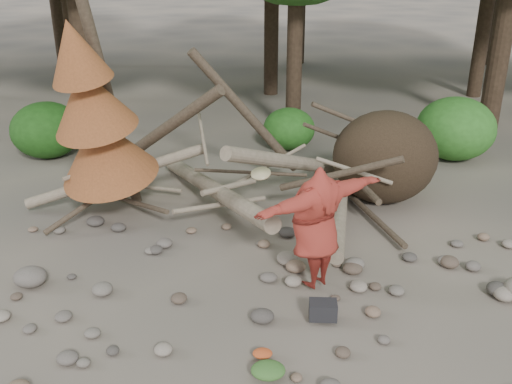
{
  "coord_description": "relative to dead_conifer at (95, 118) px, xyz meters",
  "views": [
    {
      "loc": [
        -0.17,
        -6.96,
        5.02
      ],
      "look_at": [
        -0.12,
        1.5,
        1.4
      ],
      "focal_mm": 40.0,
      "sensor_mm": 36.0,
      "label": 1
    }
  ],
  "objects": [
    {
      "name": "ground",
      "position": [
        3.12,
        -3.37,
        -2.11
      ],
      "size": [
        120.0,
        120.0,
        0.0
      ],
      "primitive_type": "plane",
      "color": "#514C44",
      "rests_on": "ground"
    },
    {
      "name": "deadfall_pile",
      "position": [
        5.13,
        0.87,
        -1.16
      ],
      "size": [
        8.55,
        5.24,
        3.3
      ],
      "color": "#332619",
      "rests_on": "ground"
    },
    {
      "name": "dead_conifer",
      "position": [
        0.0,
        0.0,
        0.0
      ],
      "size": [
        2.06,
        2.16,
        4.35
      ],
      "color": "#4C3F30",
      "rests_on": "ground"
    },
    {
      "name": "bush_left",
      "position": [
        -2.38,
        3.83,
        -1.39
      ],
      "size": [
        1.8,
        1.8,
        1.44
      ],
      "primitive_type": "ellipsoid",
      "color": "#1E5115",
      "rests_on": "ground"
    },
    {
      "name": "bush_mid",
      "position": [
        3.92,
        4.43,
        -1.55
      ],
      "size": [
        1.4,
        1.4,
        1.12
      ],
      "primitive_type": "ellipsoid",
      "color": "#29671E",
      "rests_on": "ground"
    },
    {
      "name": "bush_right",
      "position": [
        8.12,
        3.63,
        -1.31
      ],
      "size": [
        2.0,
        2.0,
        1.6
      ],
      "primitive_type": "ellipsoid",
      "color": "#347A26",
      "rests_on": "ground"
    },
    {
      "name": "frisbee_thrower",
      "position": [
        3.91,
        -2.52,
        -1.03
      ],
      "size": [
        2.38,
        1.99,
        2.0
      ],
      "color": "maroon",
      "rests_on": "ground"
    },
    {
      "name": "backpack",
      "position": [
        3.96,
        -3.42,
        -1.98
      ],
      "size": [
        0.41,
        0.29,
        0.27
      ],
      "primitive_type": "cube",
      "rotation": [
        0.0,
        0.0,
        -0.05
      ],
      "color": "black",
      "rests_on": "ground"
    },
    {
      "name": "cloth_green",
      "position": [
        3.13,
        -4.62,
        -2.03
      ],
      "size": [
        0.44,
        0.37,
        0.17
      ],
      "primitive_type": "ellipsoid",
      "color": "#376428",
      "rests_on": "ground"
    },
    {
      "name": "cloth_orange",
      "position": [
        3.07,
        -4.26,
        -2.06
      ],
      "size": [
        0.27,
        0.22,
        0.1
      ],
      "primitive_type": "ellipsoid",
      "color": "#B6461F",
      "rests_on": "ground"
    },
    {
      "name": "boulder_mid_left",
      "position": [
        -0.65,
        -2.43,
        -1.95
      ],
      "size": [
        0.53,
        0.48,
        0.32
      ],
      "primitive_type": "ellipsoid",
      "color": "#635B53",
      "rests_on": "ground"
    }
  ]
}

